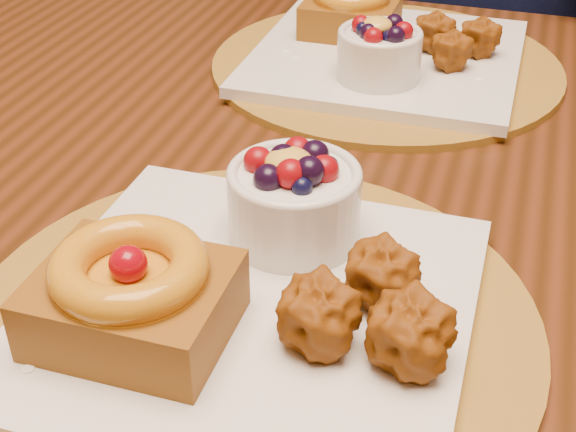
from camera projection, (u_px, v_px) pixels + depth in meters
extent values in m
cube|color=#331A09|center=(334.00, 184.00, 0.72)|extent=(1.60, 0.90, 0.04)
cylinder|color=brown|center=(251.00, 320.00, 0.53)|extent=(0.38, 0.38, 0.01)
cube|color=silver|center=(251.00, 308.00, 0.52)|extent=(0.28, 0.28, 0.01)
cube|color=#4D2607|center=(134.00, 304.00, 0.48)|extent=(0.12, 0.09, 0.04)
torus|color=#995409|center=(129.00, 267.00, 0.47)|extent=(0.09, 0.09, 0.02)
sphere|color=maroon|center=(128.00, 264.00, 0.47)|extent=(0.02, 0.02, 0.02)
sphere|color=#7F4209|center=(381.00, 275.00, 0.51)|extent=(0.05, 0.05, 0.05)
sphere|color=#7F4209|center=(318.00, 316.00, 0.48)|extent=(0.05, 0.05, 0.05)
sphere|color=#7F4209|center=(409.00, 335.00, 0.46)|extent=(0.05, 0.05, 0.05)
cylinder|color=silver|center=(294.00, 206.00, 0.57)|extent=(0.09, 0.09, 0.05)
torus|color=silver|center=(294.00, 174.00, 0.55)|extent=(0.09, 0.09, 0.01)
ellipsoid|color=gold|center=(289.00, 163.00, 0.55)|extent=(0.03, 0.03, 0.02)
cylinder|color=brown|center=(386.00, 65.00, 0.88)|extent=(0.38, 0.38, 0.01)
cube|color=silver|center=(386.00, 57.00, 0.87)|extent=(0.28, 0.28, 0.01)
cube|color=#4D2607|center=(351.00, 17.00, 0.90)|extent=(0.10, 0.08, 0.04)
sphere|color=#7F4209|center=(451.00, 51.00, 0.82)|extent=(0.04, 0.04, 0.04)
sphere|color=#7F4209|center=(434.00, 33.00, 0.86)|extent=(0.04, 0.04, 0.04)
sphere|color=#7F4209|center=(480.00, 38.00, 0.85)|extent=(0.04, 0.04, 0.04)
cylinder|color=silver|center=(379.00, 56.00, 0.80)|extent=(0.08, 0.08, 0.05)
torus|color=silver|center=(380.00, 33.00, 0.78)|extent=(0.08, 0.08, 0.01)
ellipsoid|color=gold|center=(377.00, 25.00, 0.78)|extent=(0.03, 0.03, 0.02)
cube|color=black|center=(430.00, 154.00, 1.41)|extent=(0.45, 0.45, 0.04)
cylinder|color=black|center=(313.00, 302.00, 1.41)|extent=(0.03, 0.03, 0.40)
cylinder|color=black|center=(518.00, 327.00, 1.36)|extent=(0.03, 0.03, 0.40)
cylinder|color=black|center=(339.00, 197.00, 1.70)|extent=(0.03, 0.03, 0.40)
cylinder|color=black|center=(509.00, 213.00, 1.64)|extent=(0.03, 0.03, 0.40)
cube|color=black|center=(445.00, 1.00, 1.44)|extent=(0.41, 0.08, 0.43)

